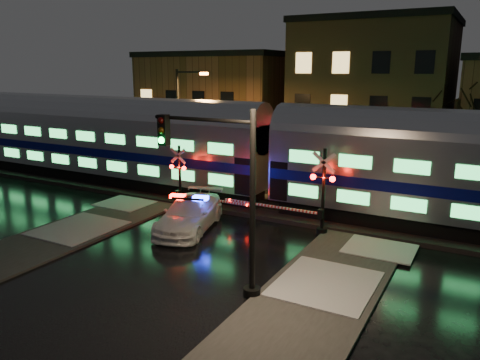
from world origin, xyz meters
name	(u,v)px	position (x,y,z in m)	size (l,w,h in m)	color
ground	(219,234)	(0.00, 0.00, 0.00)	(120.00, 120.00, 0.00)	black
ballast	(263,206)	(0.00, 5.00, 0.12)	(90.00, 4.20, 0.24)	black
sidewalk_left	(27,249)	(-6.50, -6.00, 0.06)	(4.00, 20.00, 0.12)	#2D2D2D
sidewalk_right	(295,322)	(6.50, -6.00, 0.06)	(4.00, 20.00, 0.12)	#2D2D2D
building_left	(221,104)	(-13.00, 22.00, 4.50)	(14.00, 10.00, 9.00)	brown
building_mid	(374,95)	(2.00, 22.50, 5.75)	(12.00, 11.00, 11.50)	brown
train	(272,152)	(0.52, 5.00, 3.38)	(51.00, 3.12, 5.92)	black
police_car	(189,214)	(-1.66, -0.14, 0.82)	(3.62, 5.99, 1.80)	white
crossing_signal_right	(315,199)	(4.12, 2.31, 1.78)	(6.05, 0.67, 4.29)	black
crossing_signal_left	(184,185)	(-3.68, 2.30, 1.55)	(5.32, 0.64, 3.77)	black
traffic_light	(226,198)	(3.37, -5.05, 3.56)	(4.33, 0.75, 6.70)	black
streetlight	(181,117)	(-8.58, 9.00, 4.57)	(2.65, 0.28, 7.92)	black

